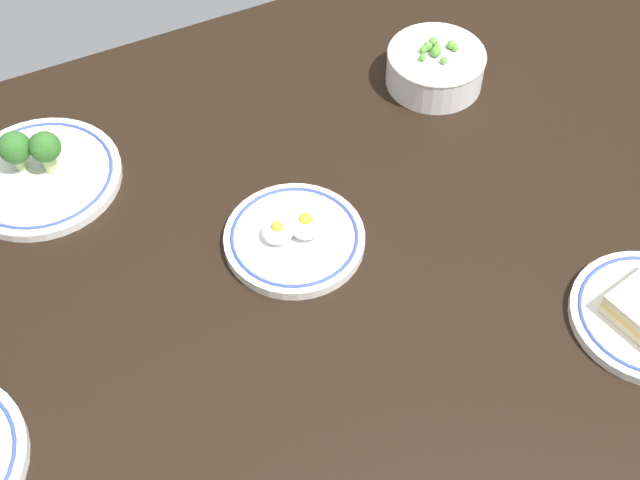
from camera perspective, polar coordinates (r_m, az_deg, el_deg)
name	(u,v)px	position (r cm, az deg, el deg)	size (l,w,h in cm)	color
dining_table	(320,259)	(116.57, 0.00, -1.23)	(156.45, 102.05, 4.00)	black
plate_eggs	(294,237)	(114.87, -1.66, 0.20)	(18.48, 18.48, 4.81)	white
plate_broccoli	(39,170)	(127.70, -17.70, 4.34)	(22.27, 22.27, 7.67)	white
bowl_peas	(435,66)	(136.54, 7.45, 11.06)	(14.88, 14.88, 6.99)	white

